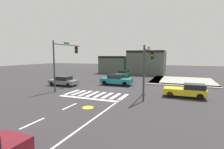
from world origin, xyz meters
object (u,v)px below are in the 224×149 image
car_green (123,74)px  car_yellow (187,90)px  car_teal (116,80)px  traffic_signal_southeast (148,61)px  traffic_signal_southwest (65,56)px  car_gray (63,81)px

car_green → car_yellow: bearing=41.3°
car_teal → car_green: (-1.84, 8.58, -0.06)m
traffic_signal_southeast → car_green: (-7.41, 13.90, -3.01)m
traffic_signal_southwest → car_gray: traffic_signal_southwest is taller
traffic_signal_southeast → car_teal: 8.25m
traffic_signal_southeast → car_teal: (-5.57, 5.32, -2.95)m
traffic_signal_southeast → traffic_signal_southwest: traffic_signal_southwest is taller
car_gray → traffic_signal_southeast: bearing=170.8°
traffic_signal_southeast → car_green: 16.03m
car_teal → car_green: car_teal is taller
car_teal → car_gray: bearing=-155.0°
traffic_signal_southwest → car_teal: size_ratio=1.33×
car_gray → car_teal: bearing=-155.0°
traffic_signal_southeast → car_teal: bearing=46.4°
traffic_signal_southeast → car_yellow: 5.04m
traffic_signal_southeast → car_teal: traffic_signal_southeast is taller
car_green → car_teal: bearing=12.1°
car_gray → traffic_signal_southwest: bearing=133.1°
traffic_signal_southwest → car_teal: 8.15m
car_yellow → car_green: bearing=-48.7°
traffic_signal_southeast → traffic_signal_southwest: 10.72m
traffic_signal_southeast → traffic_signal_southwest: size_ratio=0.89×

